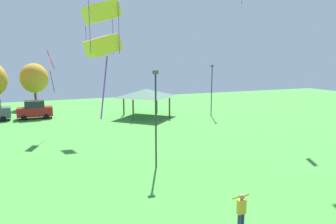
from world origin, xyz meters
The scene contains 8 objects.
person_standing_near_foreground centered at (3.31, 11.47, 0.99)m, with size 0.52×0.51×1.76m.
kite_flying_2 centered at (-2.21, 12.02, 8.29)m, with size 1.24×1.15×3.95m.
kite_flying_4 centered at (-3.37, 33.03, 7.15)m, with size 0.69×2.08×4.15m.
parked_car_third_from_left centered at (-5.42, 42.37, 1.12)m, with size 4.15×2.05×2.26m.
park_pavilion centered at (7.96, 38.48, 3.08)m, with size 6.14×6.01×3.60m.
light_post_0 centered at (15.97, 35.44, 3.73)m, with size 0.36×0.20×6.66m.
light_post_1 centered at (2.68, 20.28, 3.72)m, with size 0.36×0.20×6.63m.
treeline_tree_3 centered at (-5.49, 52.11, 4.53)m, with size 4.10×4.10×6.80m.
Camera 1 is at (-4.09, 1.74, 7.30)m, focal length 32.00 mm.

